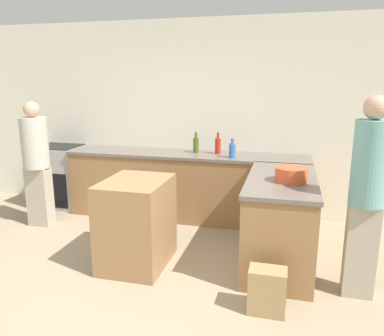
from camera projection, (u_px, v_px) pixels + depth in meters
name	position (u px, v px, depth m)	size (l,w,h in m)	color
ground_plane	(121.00, 302.00, 3.25)	(14.00, 14.00, 0.00)	tan
wall_back	(192.00, 119.00, 5.31)	(8.00, 0.06, 2.70)	silver
counter_back	(186.00, 185.00, 5.19)	(3.28, 0.66, 0.92)	olive
counter_peninsula	(280.00, 220.00, 3.90)	(0.69, 1.47, 0.92)	olive
range_oven	(60.00, 176.00, 5.69)	(0.70, 0.60, 0.93)	#ADADB2
island_table	(137.00, 223.00, 3.84)	(0.62, 0.79, 0.90)	#997047
mixing_bowl	(291.00, 175.00, 3.63)	(0.31, 0.31, 0.14)	#DB512D
olive_oil_bottle	(196.00, 145.00, 5.10)	(0.08, 0.08, 0.28)	#475B1E
hot_sauce_bottle	(218.00, 145.00, 5.02)	(0.08, 0.08, 0.29)	red
water_bottle_blue	(232.00, 150.00, 4.76)	(0.09, 0.09, 0.25)	#386BB7
person_by_range	(36.00, 160.00, 4.81)	(0.33, 0.33, 1.63)	#ADA38E
person_at_peninsula	(367.00, 190.00, 3.14)	(0.29, 0.29, 1.77)	#ADA38E
paper_bag	(267.00, 291.00, 3.07)	(0.31, 0.20, 0.39)	#A88456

